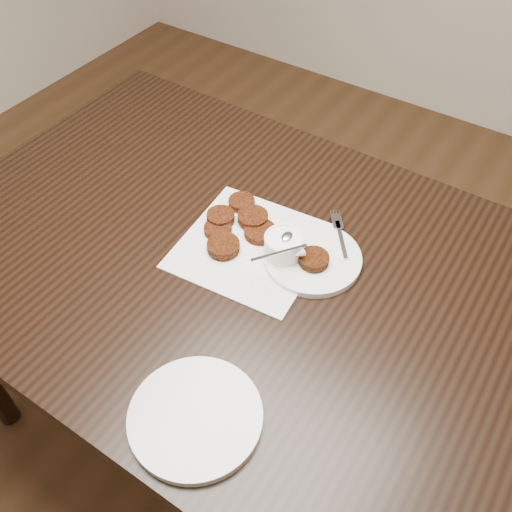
{
  "coord_description": "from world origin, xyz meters",
  "views": [
    {
      "loc": [
        0.46,
        -0.6,
        1.62
      ],
      "look_at": [
        0.04,
        0.03,
        0.8
      ],
      "focal_mm": 39.4,
      "sensor_mm": 36.0,
      "label": 1
    }
  ],
  "objects_px": {
    "napkin": "(251,247)",
    "plate_with_patty": "(313,256)",
    "table": "(253,361)",
    "sauce_ramekin": "(284,237)",
    "plate_empty": "(195,417)"
  },
  "relations": [
    {
      "from": "plate_empty",
      "to": "plate_with_patty",
      "type": "bearing_deg",
      "value": 91.88
    },
    {
      "from": "table",
      "to": "plate_with_patty",
      "type": "distance_m",
      "value": 0.41
    },
    {
      "from": "sauce_ramekin",
      "to": "plate_empty",
      "type": "distance_m",
      "value": 0.4
    },
    {
      "from": "sauce_ramekin",
      "to": "plate_with_patty",
      "type": "xyz_separation_m",
      "value": [
        0.06,
        0.03,
        -0.05
      ]
    },
    {
      "from": "table",
      "to": "sauce_ramekin",
      "type": "distance_m",
      "value": 0.44
    },
    {
      "from": "sauce_ramekin",
      "to": "plate_with_patty",
      "type": "relative_size",
      "value": 0.57
    },
    {
      "from": "plate_with_patty",
      "to": "table",
      "type": "bearing_deg",
      "value": -142.41
    },
    {
      "from": "sauce_ramekin",
      "to": "plate_empty",
      "type": "xyz_separation_m",
      "value": [
        0.07,
        -0.39,
        -0.05
      ]
    },
    {
      "from": "plate_with_patty",
      "to": "plate_empty",
      "type": "bearing_deg",
      "value": -88.12
    },
    {
      "from": "plate_empty",
      "to": "sauce_ramekin",
      "type": "bearing_deg",
      "value": 100.11
    },
    {
      "from": "table",
      "to": "sauce_ramekin",
      "type": "relative_size",
      "value": 12.59
    },
    {
      "from": "table",
      "to": "napkin",
      "type": "xyz_separation_m",
      "value": [
        -0.03,
        0.04,
        0.38
      ]
    },
    {
      "from": "table",
      "to": "napkin",
      "type": "distance_m",
      "value": 0.38
    },
    {
      "from": "table",
      "to": "plate_with_patty",
      "type": "height_order",
      "value": "plate_with_patty"
    },
    {
      "from": "napkin",
      "to": "plate_with_patty",
      "type": "height_order",
      "value": "plate_with_patty"
    }
  ]
}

